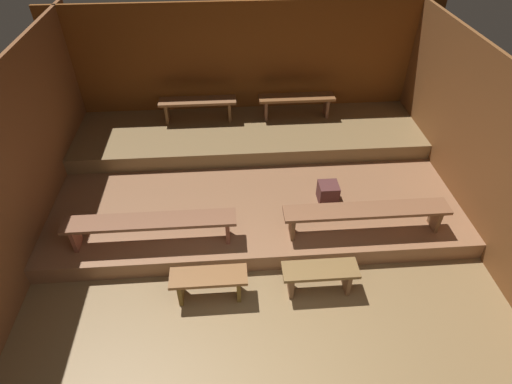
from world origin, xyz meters
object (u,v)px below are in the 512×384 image
at_px(bench_floor_right, 320,274).
at_px(bench_middle_left, 198,104).
at_px(wooden_crate_lower, 328,192).
at_px(bench_lower_left, 150,224).
at_px(bench_floor_left, 209,281).
at_px(bench_lower_right, 366,213).
at_px(bench_middle_right, 296,101).

relative_size(bench_floor_right, bench_middle_left, 0.69).
bearing_deg(wooden_crate_lower, bench_lower_left, -164.69).
bearing_deg(bench_floor_left, bench_lower_left, 134.95).
relative_size(bench_lower_right, bench_middle_right, 1.64).
relative_size(bench_lower_left, bench_middle_right, 1.64).
bearing_deg(bench_middle_right, bench_floor_right, -93.30).
relative_size(bench_floor_left, bench_lower_left, 0.42).
bearing_deg(bench_lower_right, wooden_crate_lower, 117.40).
relative_size(bench_floor_left, bench_middle_right, 0.69).
height_order(bench_lower_left, bench_lower_right, same).
bearing_deg(bench_lower_left, wooden_crate_lower, 15.31).
xyz_separation_m(bench_lower_left, bench_lower_right, (2.83, 0.00, 0.00)).
bearing_deg(bench_floor_right, bench_lower_left, 160.52).
xyz_separation_m(bench_floor_left, bench_floor_right, (1.35, 0.00, 0.00)).
distance_m(bench_lower_right, bench_middle_right, 2.80).
bearing_deg(bench_middle_right, bench_floor_left, -114.10).
relative_size(bench_middle_left, wooden_crate_lower, 4.70).
bearing_deg(bench_lower_right, bench_floor_right, -134.95).
xyz_separation_m(bench_floor_left, bench_middle_left, (-0.20, 3.47, 0.53)).
distance_m(bench_floor_left, bench_floor_right, 1.35).
xyz_separation_m(bench_lower_right, bench_middle_right, (-0.54, 2.73, 0.24)).
xyz_separation_m(bench_lower_left, bench_middle_right, (2.29, 2.73, 0.24)).
bearing_deg(bench_middle_left, wooden_crate_lower, -46.63).
bearing_deg(bench_lower_right, bench_middle_left, 129.99).
xyz_separation_m(bench_floor_left, bench_middle_right, (1.55, 3.47, 0.53)).
height_order(bench_floor_left, bench_middle_right, bench_middle_right).
relative_size(bench_floor_right, bench_lower_left, 0.42).
bearing_deg(bench_lower_left, bench_middle_right, 50.01).
bearing_deg(bench_middle_right, wooden_crate_lower, -84.80).
relative_size(bench_floor_right, bench_lower_right, 0.42).
height_order(bench_floor_right, bench_middle_left, bench_middle_left).
bearing_deg(bench_middle_left, bench_middle_right, 0.00).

